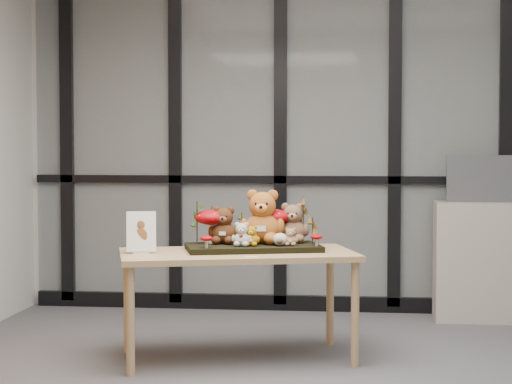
# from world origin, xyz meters

# --- Properties ---
(room_shell) EXTENTS (5.00, 5.00, 5.00)m
(room_shell) POSITION_xyz_m (0.00, 0.00, 1.68)
(room_shell) COLOR beige
(room_shell) RESTS_ON floor
(glass_partition) EXTENTS (4.90, 0.06, 2.78)m
(glass_partition) POSITION_xyz_m (-0.00, 2.47, 1.42)
(glass_partition) COLOR #2D383F
(glass_partition) RESTS_ON floor
(display_table) EXTENTS (1.57, 1.08, 0.67)m
(display_table) POSITION_xyz_m (-0.57, 0.74, 0.60)
(display_table) COLOR tan
(display_table) RESTS_ON floor
(diorama_tray) EXTENTS (0.90, 0.62, 0.04)m
(diorama_tray) POSITION_xyz_m (-0.48, 0.83, 0.69)
(diorama_tray) COLOR black
(diorama_tray) RESTS_ON display_table
(bear_pooh_yellow) EXTENTS (0.35, 0.33, 0.37)m
(bear_pooh_yellow) POSITION_xyz_m (-0.43, 0.91, 0.89)
(bear_pooh_yellow) COLOR #AB5B20
(bear_pooh_yellow) RESTS_ON diorama_tray
(bear_brown_medium) EXTENTS (0.24, 0.23, 0.26)m
(bear_brown_medium) POSITION_xyz_m (-0.67, 0.87, 0.84)
(bear_brown_medium) COLOR #462411
(bear_brown_medium) RESTS_ON diorama_tray
(bear_tan_back) EXTENTS (0.26, 0.24, 0.28)m
(bear_tan_back) POSITION_xyz_m (-0.24, 0.99, 0.84)
(bear_tan_back) COLOR brown
(bear_tan_back) RESTS_ON diorama_tray
(bear_small_yellow) EXTENTS (0.13, 0.12, 0.14)m
(bear_small_yellow) POSITION_xyz_m (-0.48, 0.75, 0.78)
(bear_small_yellow) COLOR #B37A0D
(bear_small_yellow) RESTS_ON diorama_tray
(bear_white_bow) EXTENTS (0.15, 0.14, 0.16)m
(bear_white_bow) POSITION_xyz_m (-0.54, 0.73, 0.79)
(bear_white_bow) COLOR silver
(bear_white_bow) RESTS_ON diorama_tray
(bear_beige_small) EXTENTS (0.11, 0.11, 0.12)m
(bear_beige_small) POSITION_xyz_m (-0.24, 0.80, 0.77)
(bear_beige_small) COLOR #9D7554
(bear_beige_small) RESTS_ON diorama_tray
(plush_cream_hedgehog) EXTENTS (0.08, 0.08, 0.09)m
(plush_cream_hedgehog) POSITION_xyz_m (-0.30, 0.78, 0.75)
(plush_cream_hedgehog) COLOR beige
(plush_cream_hedgehog) RESTS_ON diorama_tray
(mushroom_back_left) EXTENTS (0.21, 0.21, 0.23)m
(mushroom_back_left) POSITION_xyz_m (-0.75, 0.88, 0.82)
(mushroom_back_left) COLOR #930409
(mushroom_back_left) RESTS_ON diorama_tray
(mushroom_back_right) EXTENTS (0.21, 0.21, 0.23)m
(mushroom_back_right) POSITION_xyz_m (-0.35, 0.99, 0.82)
(mushroom_back_right) COLOR #930409
(mushroom_back_right) RESTS_ON diorama_tray
(mushroom_front_left) EXTENTS (0.08, 0.08, 0.08)m
(mushroom_front_left) POSITION_xyz_m (-0.74, 0.61, 0.75)
(mushroom_front_left) COLOR #930409
(mushroom_front_left) RESTS_ON diorama_tray
(mushroom_front_right) EXTENTS (0.07, 0.07, 0.08)m
(mushroom_front_right) POSITION_xyz_m (-0.08, 0.81, 0.75)
(mushroom_front_right) COLOR #930409
(mushroom_front_right) RESTS_ON diorama_tray
(sprig_green_far_left) EXTENTS (0.05, 0.05, 0.27)m
(sprig_green_far_left) POSITION_xyz_m (-0.83, 0.84, 0.84)
(sprig_green_far_left) COLOR black
(sprig_green_far_left) RESTS_ON diorama_tray
(sprig_green_mid_left) EXTENTS (0.05, 0.05, 0.24)m
(sprig_green_mid_left) POSITION_xyz_m (-0.75, 0.91, 0.82)
(sprig_green_mid_left) COLOR black
(sprig_green_mid_left) RESTS_ON diorama_tray
(sprig_dry_far_right) EXTENTS (0.05, 0.05, 0.29)m
(sprig_dry_far_right) POSITION_xyz_m (-0.18, 1.00, 0.85)
(sprig_dry_far_right) COLOR brown
(sprig_dry_far_right) RESTS_ON diorama_tray
(sprig_dry_mid_right) EXTENTS (0.05, 0.05, 0.17)m
(sprig_dry_mid_right) POSITION_xyz_m (-0.11, 0.91, 0.79)
(sprig_dry_mid_right) COLOR brown
(sprig_dry_mid_right) RESTS_ON diorama_tray
(sprig_green_centre) EXTENTS (0.05, 0.05, 0.19)m
(sprig_green_centre) POSITION_xyz_m (-0.57, 0.97, 0.80)
(sprig_green_centre) COLOR black
(sprig_green_centre) RESTS_ON diorama_tray
(sign_holder) EXTENTS (0.19, 0.09, 0.25)m
(sign_holder) POSITION_xyz_m (-1.13, 0.60, 0.79)
(sign_holder) COLOR silver
(sign_holder) RESTS_ON display_table
(label_card) EXTENTS (0.08, 0.03, 0.00)m
(label_card) POSITION_xyz_m (-0.44, 0.48, 0.67)
(label_card) COLOR white
(label_card) RESTS_ON display_table
(cabinet) EXTENTS (0.67, 0.39, 0.89)m
(cabinet) POSITION_xyz_m (1.08, 2.23, 0.45)
(cabinet) COLOR #A09A8F
(cabinet) RESTS_ON floor
(monitor) EXTENTS (0.50, 0.05, 0.35)m
(monitor) POSITION_xyz_m (1.08, 2.25, 1.07)
(monitor) COLOR #4C4E54
(monitor) RESTS_ON cabinet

